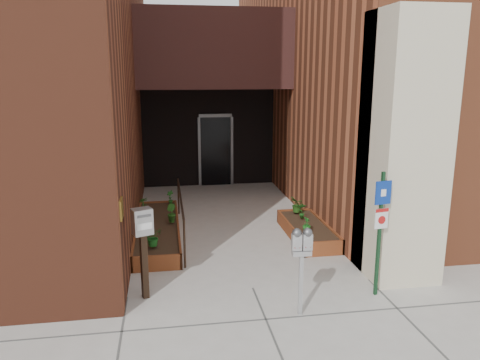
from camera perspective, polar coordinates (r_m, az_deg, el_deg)
name	(u,v)px	position (r m, az deg, el deg)	size (l,w,h in m)	color
ground	(253,288)	(7.81, 1.57, -13.05)	(80.00, 80.00, 0.00)	#9E9991
architecture	(202,15)	(13.92, -4.68, 19.38)	(20.00, 14.60, 10.00)	brown
planter_left	(158,231)	(10.14, -10.01, -6.16)	(0.90, 3.60, 0.30)	maroon
planter_right	(307,231)	(10.10, 8.23, -6.17)	(0.80, 2.20, 0.30)	maroon
handrail	(181,203)	(9.91, -7.26, -2.79)	(0.04, 3.34, 0.90)	black
parking_meter	(302,248)	(6.69, 7.54, -8.24)	(0.29, 0.14, 1.31)	#AEAEB0
sign_post	(381,221)	(7.45, 16.78, -4.81)	(0.27, 0.09, 1.99)	#14381E
payment_dropbox	(143,234)	(7.26, -11.77, -6.49)	(0.34, 0.30, 1.44)	black
shrub_left_a	(153,237)	(8.80, -10.55, -6.84)	(0.31, 0.31, 0.35)	#1C621D
shrub_left_b	(171,213)	(10.11, -8.41, -4.00)	(0.22, 0.22, 0.39)	#255B1A
shrub_left_c	(144,206)	(10.70, -11.65, -3.15)	(0.22, 0.22, 0.40)	#205919
shrub_left_d	(170,197)	(11.46, -8.50, -2.10)	(0.18, 0.18, 0.34)	#1F5F1B
shrub_right_a	(307,224)	(9.52, 8.14, -5.38)	(0.17, 0.17, 0.30)	#1C631C
shrub_right_b	(302,211)	(10.34, 7.59, -3.72)	(0.18, 0.18, 0.34)	#1A5518
shrub_right_c	(297,205)	(10.74, 7.00, -3.00)	(0.33, 0.33, 0.37)	#234F16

